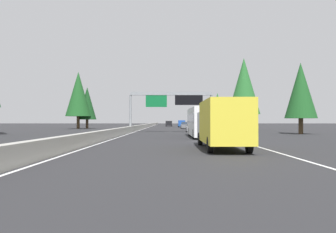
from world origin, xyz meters
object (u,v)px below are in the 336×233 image
(conifer_right_far, at_px, (242,102))
(conifer_left_mid, at_px, (78,94))
(box_truck_far_right, at_px, (222,123))
(sedan_mid_left, at_px, (192,128))
(minivan_near_right, at_px, (169,123))
(pickup_far_center, at_px, (182,124))
(conifer_right_mid, at_px, (244,86))
(sedan_distant_b, at_px, (169,124))
(sign_gantry_overhead, at_px, (172,100))
(conifer_left_far, at_px, (87,103))
(conifer_right_near, at_px, (301,91))
(conifer_right_distant, at_px, (217,106))
(bus_distant_a, at_px, (202,121))
(sedan_far_left, at_px, (185,125))

(conifer_right_far, height_order, conifer_left_mid, conifer_left_mid)
(box_truck_far_right, xyz_separation_m, sedan_mid_left, (31.79, -0.33, -0.93))
(minivan_near_right, bearing_deg, pickup_far_center, -163.06)
(pickup_far_center, distance_m, conifer_right_mid, 31.52)
(sedan_distant_b, distance_m, conifer_right_mid, 60.63)
(sign_gantry_overhead, bearing_deg, conifer_left_far, 38.04)
(box_truck_far_right, xyz_separation_m, minivan_near_right, (83.97, 3.34, -0.66))
(sign_gantry_overhead, height_order, conifer_right_mid, conifer_right_mid)
(box_truck_far_right, height_order, conifer_right_near, conifer_right_near)
(minivan_near_right, relative_size, conifer_right_mid, 0.37)
(sedan_mid_left, distance_m, conifer_right_far, 18.42)
(sign_gantry_overhead, relative_size, pickup_far_center, 2.26)
(conifer_left_mid, bearing_deg, pickup_far_center, -49.90)
(minivan_near_right, distance_m, conifer_right_distant, 16.08)
(minivan_near_right, distance_m, conifer_right_far, 40.84)
(conifer_right_near, height_order, conifer_right_mid, conifer_right_mid)
(minivan_near_right, height_order, conifer_right_near, conifer_right_near)
(sign_gantry_overhead, bearing_deg, bus_distant_a, -168.45)
(conifer_right_near, bearing_deg, conifer_right_mid, 8.75)
(sedan_mid_left, xyz_separation_m, sedan_distant_b, (70.32, 3.56, 0.00))
(conifer_right_far, distance_m, conifer_left_mid, 34.82)
(conifer_right_distant, distance_m, conifer_left_far, 40.23)
(box_truck_far_right, xyz_separation_m, pickup_far_center, (72.35, -0.20, -0.70))
(sedan_far_left, distance_m, pickup_far_center, 16.50)
(sedan_mid_left, height_order, sedan_distant_b, same)
(conifer_right_far, bearing_deg, bus_distant_a, 160.49)
(conifer_right_distant, relative_size, conifer_left_mid, 0.79)
(sedan_mid_left, xyz_separation_m, conifer_left_mid, (21.00, 23.34, 6.86))
(box_truck_far_right, distance_m, pickup_far_center, 72.35)
(minivan_near_right, bearing_deg, conifer_right_mid, -160.44)
(sign_gantry_overhead, height_order, sedan_far_left, sign_gantry_overhead)
(conifer_right_far, bearing_deg, conifer_right_mid, 177.94)
(sign_gantry_overhead, relative_size, box_truck_far_right, 1.49)
(bus_distant_a, relative_size, conifer_left_far, 1.25)
(bus_distant_a, distance_m, conifer_left_far, 44.72)
(sedan_distant_b, bearing_deg, conifer_right_distant, -149.32)
(bus_distant_a, height_order, conifer_right_distant, conifer_right_distant)
(conifer_right_mid, bearing_deg, conifer_left_far, 71.66)
(sedan_distant_b, height_order, conifer_right_far, conifer_right_far)
(sedan_mid_left, relative_size, conifer_right_near, 0.47)
(sedan_mid_left, distance_m, conifer_right_distant, 48.03)
(conifer_right_near, height_order, conifer_right_distant, conifer_right_distant)
(bus_distant_a, bearing_deg, conifer_right_mid, -20.85)
(conifer_right_mid, bearing_deg, sedan_far_left, 41.17)
(conifer_right_far, height_order, conifer_right_distant, conifer_right_distant)
(sedan_far_left, bearing_deg, conifer_left_mid, 97.46)
(sedan_mid_left, bearing_deg, conifer_right_near, -120.44)
(conifer_right_near, relative_size, conifer_right_mid, 0.69)
(conifer_right_far, relative_size, conifer_right_distant, 0.90)
(sedan_distant_b, height_order, sedan_far_left, same)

